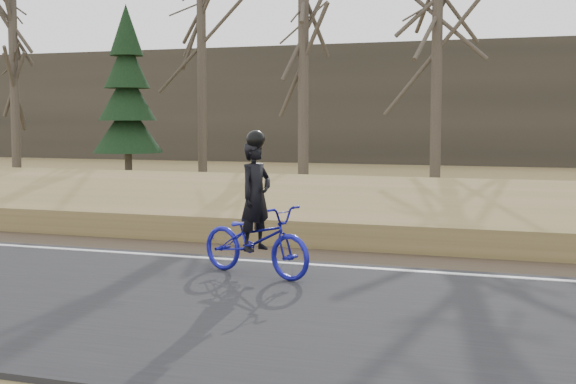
% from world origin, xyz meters
% --- Properties ---
extents(ground, '(120.00, 120.00, 0.00)m').
position_xyz_m(ground, '(0.00, 0.00, 0.00)').
color(ground, olive).
rests_on(ground, ground).
extents(edge_line, '(120.00, 0.12, 0.01)m').
position_xyz_m(edge_line, '(0.00, 0.20, 0.07)').
color(edge_line, silver).
rests_on(edge_line, road).
extents(shoulder, '(120.00, 1.60, 0.04)m').
position_xyz_m(shoulder, '(0.00, 1.20, 0.02)').
color(shoulder, '#473A2B').
rests_on(shoulder, ground).
extents(embankment, '(120.00, 5.00, 0.44)m').
position_xyz_m(embankment, '(0.00, 4.20, 0.22)').
color(embankment, olive).
rests_on(embankment, ground).
extents(ballast, '(120.00, 3.00, 0.45)m').
position_xyz_m(ballast, '(0.00, 8.00, 0.23)').
color(ballast, slate).
rests_on(ballast, ground).
extents(railroad, '(120.00, 2.40, 0.29)m').
position_xyz_m(railroad, '(0.00, 8.00, 0.53)').
color(railroad, black).
rests_on(railroad, ballast).
extents(treeline_backdrop, '(120.00, 4.00, 6.00)m').
position_xyz_m(treeline_backdrop, '(0.00, 30.00, 3.00)').
color(treeline_backdrop, '#383328').
rests_on(treeline_backdrop, ground).
extents(cyclist, '(1.97, 1.23, 1.99)m').
position_xyz_m(cyclist, '(3.75, -0.81, 0.68)').
color(cyclist, '#15148D').
rests_on(cyclist, road).
extents(bare_tree_far_left, '(0.36, 0.36, 7.29)m').
position_xyz_m(bare_tree_far_left, '(-12.44, 14.68, 3.64)').
color(bare_tree_far_left, brown).
rests_on(bare_tree_far_left, ground).
extents(bare_tree_left, '(0.36, 0.36, 9.00)m').
position_xyz_m(bare_tree_left, '(-6.05, 17.87, 4.50)').
color(bare_tree_left, brown).
rests_on(bare_tree_left, ground).
extents(bare_tree_near_left, '(0.36, 0.36, 7.96)m').
position_xyz_m(bare_tree_near_left, '(-0.73, 14.58, 3.98)').
color(bare_tree_near_left, brown).
rests_on(bare_tree_near_left, ground).
extents(bare_tree_center, '(0.36, 0.36, 9.59)m').
position_xyz_m(bare_tree_center, '(3.46, 16.00, 4.79)').
color(bare_tree_center, brown).
rests_on(bare_tree_center, ground).
extents(conifer, '(2.60, 2.60, 6.46)m').
position_xyz_m(conifer, '(-7.88, 15.30, 3.06)').
color(conifer, brown).
rests_on(conifer, ground).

